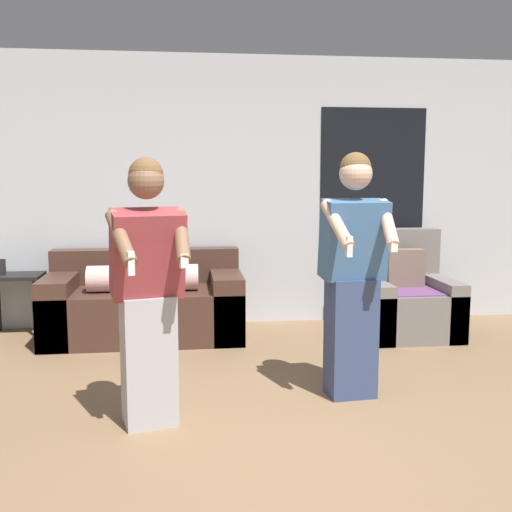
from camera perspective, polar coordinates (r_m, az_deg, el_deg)
ground_plane at (r=3.29m, az=5.55°, el=-19.86°), size 14.00×14.00×0.00m
wall_back at (r=6.12m, az=-0.62°, el=6.17°), size 6.77×0.07×2.70m
couch at (r=5.73m, az=-10.52°, el=-4.58°), size 1.81×0.89×0.80m
armchair at (r=5.96m, az=13.93°, el=-4.08°), size 0.86×0.88×0.99m
side_table at (r=6.14m, az=-21.96°, el=-2.54°), size 0.50×0.38×0.74m
person_left at (r=3.63m, az=-10.25°, el=-3.53°), size 0.50×0.57×1.62m
person_right at (r=4.10m, az=9.22°, el=-1.82°), size 0.49×0.50×1.67m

